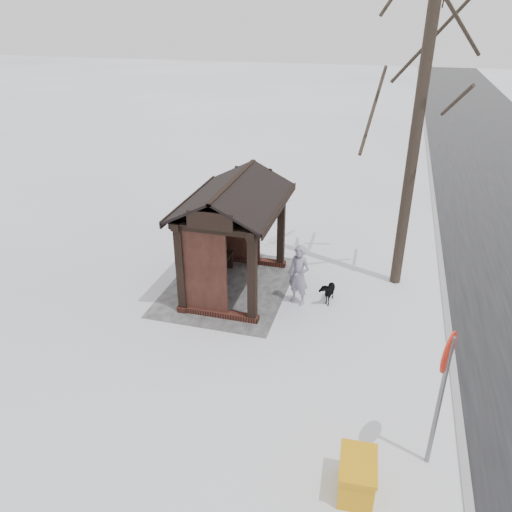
{
  "coord_description": "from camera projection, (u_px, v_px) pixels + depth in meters",
  "views": [
    {
      "loc": [
        11.29,
        3.72,
        6.89
      ],
      "look_at": [
        0.82,
        0.8,
        1.45
      ],
      "focal_mm": 35.0,
      "sensor_mm": 36.0,
      "label": 1
    }
  ],
  "objects": [
    {
      "name": "grit_bin",
      "position": [
        357.0,
        476.0,
        7.79
      ],
      "size": [
        0.87,
        0.62,
        0.65
      ],
      "rotation": [
        0.0,
        0.0,
        0.06
      ],
      "color": "orange",
      "rests_on": "ground"
    },
    {
      "name": "bus_shelter",
      "position": [
        229.0,
        213.0,
        12.77
      ],
      "size": [
        3.6,
        2.4,
        3.09
      ],
      "color": "#3C1D16",
      "rests_on": "ground"
    },
    {
      "name": "dog",
      "position": [
        327.0,
        291.0,
        12.92
      ],
      "size": [
        0.74,
        0.38,
        0.61
      ],
      "primitive_type": "imported",
      "rotation": [
        0.0,
        0.0,
        1.5
      ],
      "color": "black",
      "rests_on": "ground"
    },
    {
      "name": "trampled_patch",
      "position": [
        229.0,
        286.0,
        13.75
      ],
      "size": [
        4.2,
        3.2,
        0.02
      ],
      "primitive_type": "cube",
      "color": "gray",
      "rests_on": "ground"
    },
    {
      "name": "pedestrian",
      "position": [
        299.0,
        275.0,
        12.61
      ],
      "size": [
        0.59,
        0.7,
        1.62
      ],
      "primitive_type": "imported",
      "rotation": [
        0.0,
        0.0,
        1.17
      ],
      "color": "#938BA3",
      "rests_on": "ground"
    },
    {
      "name": "tree_near",
      "position": [
        429.0,
        43.0,
        11.23
      ],
      "size": [
        3.42,
        3.42,
        9.03
      ],
      "color": "black",
      "rests_on": "ground"
    },
    {
      "name": "ground",
      "position": [
        236.0,
        287.0,
        13.7
      ],
      "size": [
        120.0,
        120.0,
        0.0
      ],
      "primitive_type": "plane",
      "color": "white",
      "rests_on": "ground"
    },
    {
      "name": "kerb",
      "position": [
        447.0,
        316.0,
        12.38
      ],
      "size": [
        120.0,
        0.15,
        0.06
      ],
      "primitive_type": "cube",
      "color": "gray",
      "rests_on": "ground"
    },
    {
      "name": "road_sign",
      "position": [
        444.0,
        374.0,
        7.62
      ],
      "size": [
        0.64,
        0.26,
        2.62
      ],
      "rotation": [
        0.0,
        0.0,
        -0.36
      ],
      "color": "slate",
      "rests_on": "ground"
    }
  ]
}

